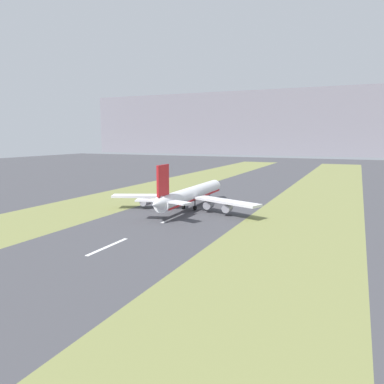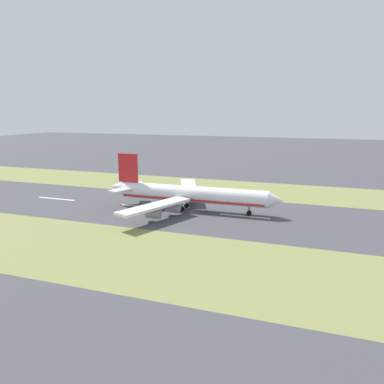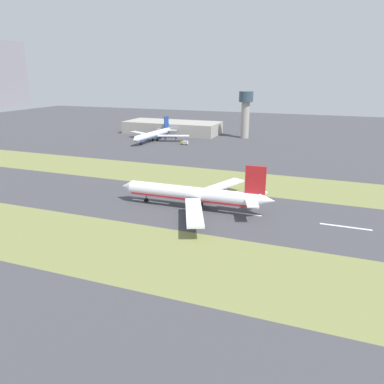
{
  "view_description": "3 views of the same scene",
  "coord_description": "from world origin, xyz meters",
  "px_view_note": "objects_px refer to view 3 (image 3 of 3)",
  "views": [
    {
      "loc": [
        61.58,
        -142.49,
        29.89
      ],
      "look_at": [
        -1.27,
        -0.98,
        7.0
      ],
      "focal_mm": 35.0,
      "sensor_mm": 36.0,
      "label": 1
    },
    {
      "loc": [
        125.35,
        43.56,
        36.35
      ],
      "look_at": [
        -1.27,
        -0.98,
        7.0
      ],
      "focal_mm": 35.0,
      "sensor_mm": 36.0,
      "label": 2
    },
    {
      "loc": [
        -138.78,
        -53.34,
        53.87
      ],
      "look_at": [
        -1.27,
        -0.98,
        7.0
      ],
      "focal_mm": 35.0,
      "sensor_mm": 36.0,
      "label": 3
    }
  ],
  "objects_px": {
    "control_tower": "(246,110)",
    "airplane_parked_apron": "(154,135)",
    "airplane_main_jet": "(196,195)",
    "terminal_building": "(172,127)",
    "service_truck": "(185,143)"
  },
  "relations": [
    {
      "from": "control_tower",
      "to": "airplane_main_jet",
      "type": "bearing_deg",
      "value": -172.99
    },
    {
      "from": "airplane_main_jet",
      "to": "airplane_parked_apron",
      "type": "distance_m",
      "value": 166.09
    },
    {
      "from": "airplane_main_jet",
      "to": "control_tower",
      "type": "height_order",
      "value": "control_tower"
    },
    {
      "from": "airplane_main_jet",
      "to": "control_tower",
      "type": "xyz_separation_m",
      "value": [
        182.24,
        22.4,
        18.2
      ]
    },
    {
      "from": "airplane_main_jet",
      "to": "service_truck",
      "type": "relative_size",
      "value": 10.77
    },
    {
      "from": "airplane_parked_apron",
      "to": "service_truck",
      "type": "distance_m",
      "value": 30.93
    },
    {
      "from": "control_tower",
      "to": "airplane_parked_apron",
      "type": "height_order",
      "value": "control_tower"
    },
    {
      "from": "airplane_main_jet",
      "to": "airplane_parked_apron",
      "type": "xyz_separation_m",
      "value": [
        140.29,
        88.91,
        -0.66
      ]
    },
    {
      "from": "airplane_parked_apron",
      "to": "service_truck",
      "type": "relative_size",
      "value": 9.62
    },
    {
      "from": "control_tower",
      "to": "airplane_parked_apron",
      "type": "distance_m",
      "value": 80.87
    },
    {
      "from": "airplane_parked_apron",
      "to": "service_truck",
      "type": "xyz_separation_m",
      "value": [
        -6.8,
        -29.94,
        -3.7
      ]
    },
    {
      "from": "terminal_building",
      "to": "control_tower",
      "type": "distance_m",
      "value": 71.57
    },
    {
      "from": "terminal_building",
      "to": "airplane_parked_apron",
      "type": "height_order",
      "value": "airplane_parked_apron"
    },
    {
      "from": "airplane_parked_apron",
      "to": "airplane_main_jet",
      "type": "bearing_deg",
      "value": -147.63
    },
    {
      "from": "terminal_building",
      "to": "service_truck",
      "type": "height_order",
      "value": "terminal_building"
    }
  ]
}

